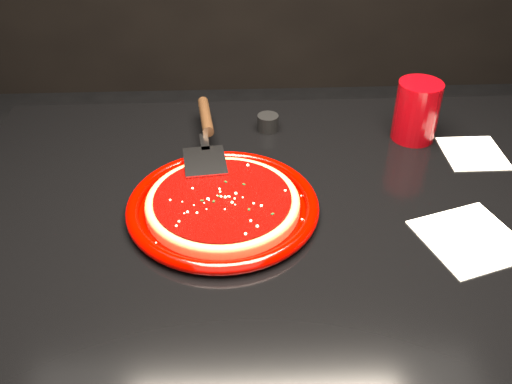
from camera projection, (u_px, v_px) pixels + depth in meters
table at (277, 337)px, 1.26m from camera, size 1.20×0.80×0.75m
plate at (223, 206)px, 1.01m from camera, size 0.35×0.35×0.03m
pizza_crust at (223, 205)px, 1.00m from camera, size 0.28×0.28×0.01m
pizza_crust_rim at (223, 201)px, 1.00m from camera, size 0.28×0.28×0.02m
pizza_sauce at (223, 199)px, 1.00m from camera, size 0.25×0.25×0.01m
parmesan_dusting at (222, 196)px, 0.99m from camera, size 0.23×0.23×0.01m
basil_flecks at (222, 197)px, 0.99m from camera, size 0.21×0.21×0.00m
pizza_server at (206, 135)px, 1.15m from camera, size 0.13×0.34×0.03m
cup at (416, 111)px, 1.19m from camera, size 0.12×0.12×0.13m
napkin_a at (471, 239)px, 0.95m from camera, size 0.19×0.19×0.00m
napkin_b at (473, 153)px, 1.17m from camera, size 0.12×0.13×0.00m
ramekin at (268, 123)px, 1.24m from camera, size 0.06×0.06×0.04m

